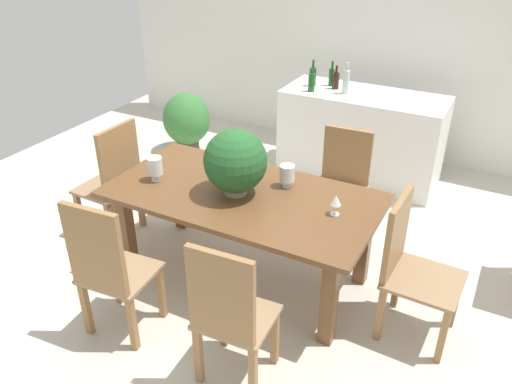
% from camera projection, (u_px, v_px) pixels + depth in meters
% --- Properties ---
extents(ground_plane, '(7.04, 7.04, 0.00)m').
position_uv_depth(ground_plane, '(261.00, 254.00, 4.36)').
color(ground_plane, beige).
extents(back_wall, '(6.40, 0.10, 2.60)m').
position_uv_depth(back_wall, '(369.00, 37.00, 5.74)').
color(back_wall, white).
rests_on(back_wall, ground).
extents(dining_table, '(1.99, 1.03, 0.74)m').
position_uv_depth(dining_table, '(243.00, 206.00, 3.83)').
color(dining_table, brown).
rests_on(dining_table, ground).
extents(chair_far_right, '(0.47, 0.42, 0.96)m').
position_uv_depth(chair_far_right, '(342.00, 178.00, 4.44)').
color(chair_far_right, olive).
rests_on(chair_far_right, ground).
extents(chair_foot_end, '(0.50, 0.47, 1.00)m').
position_uv_depth(chair_foot_end, '(409.00, 263.00, 3.36)').
color(chair_foot_end, olive).
rests_on(chair_foot_end, ground).
extents(chair_head_end, '(0.44, 0.48, 1.05)m').
position_uv_depth(chair_head_end, '(114.00, 177.00, 4.37)').
color(chair_head_end, olive).
rests_on(chair_head_end, ground).
extents(chair_near_right, '(0.46, 0.43, 1.03)m').
position_uv_depth(chair_near_right, '(229.00, 313.00, 2.92)').
color(chair_near_right, olive).
rests_on(chair_near_right, ground).
extents(chair_near_left, '(0.48, 0.45, 1.05)m').
position_uv_depth(chair_near_left, '(108.00, 267.00, 3.28)').
color(chair_near_left, olive).
rests_on(chair_near_left, ground).
extents(flower_centerpiece, '(0.46, 0.47, 0.49)m').
position_uv_depth(flower_centerpiece, '(235.00, 162.00, 3.65)').
color(flower_centerpiece, gray).
rests_on(flower_centerpiece, dining_table).
extents(crystal_vase_left, '(0.12, 0.12, 0.19)m').
position_uv_depth(crystal_vase_left, '(155.00, 166.00, 3.89)').
color(crystal_vase_left, silver).
rests_on(crystal_vase_left, dining_table).
extents(crystal_vase_center_near, '(0.11, 0.11, 0.17)m').
position_uv_depth(crystal_vase_center_near, '(287.00, 174.00, 3.81)').
color(crystal_vase_center_near, silver).
rests_on(crystal_vase_center_near, dining_table).
extents(wine_glass, '(0.08, 0.08, 0.15)m').
position_uv_depth(wine_glass, '(336.00, 201.00, 3.46)').
color(wine_glass, silver).
rests_on(wine_glass, dining_table).
extents(kitchen_counter, '(1.64, 0.68, 0.93)m').
position_uv_depth(kitchen_counter, '(361.00, 136.00, 5.42)').
color(kitchen_counter, white).
rests_on(kitchen_counter, ground).
extents(wine_bottle_dark, '(0.07, 0.07, 0.27)m').
position_uv_depth(wine_bottle_dark, '(313.00, 76.00, 5.37)').
color(wine_bottle_dark, '#194C1E').
rests_on(wine_bottle_dark, kitchen_counter).
extents(wine_bottle_amber, '(0.07, 0.07, 0.24)m').
position_uv_depth(wine_bottle_amber, '(311.00, 82.00, 5.22)').
color(wine_bottle_amber, '#194C1E').
rests_on(wine_bottle_amber, kitchen_counter).
extents(wine_bottle_clear, '(0.07, 0.07, 0.24)m').
position_uv_depth(wine_bottle_clear, '(336.00, 80.00, 5.29)').
color(wine_bottle_clear, black).
rests_on(wine_bottle_clear, kitchen_counter).
extents(wine_bottle_tall, '(0.07, 0.07, 0.32)m').
position_uv_depth(wine_bottle_tall, '(346.00, 81.00, 5.14)').
color(wine_bottle_tall, '#B2BFB7').
rests_on(wine_bottle_tall, kitchen_counter).
extents(wine_bottle_green, '(0.06, 0.06, 0.26)m').
position_uv_depth(wine_bottle_green, '(332.00, 76.00, 5.38)').
color(wine_bottle_green, '#194C1E').
rests_on(wine_bottle_green, kitchen_counter).
extents(potted_plant_floor, '(0.55, 0.55, 0.71)m').
position_uv_depth(potted_plant_floor, '(187.00, 120.00, 6.03)').
color(potted_plant_floor, '#423D38').
rests_on(potted_plant_floor, ground).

